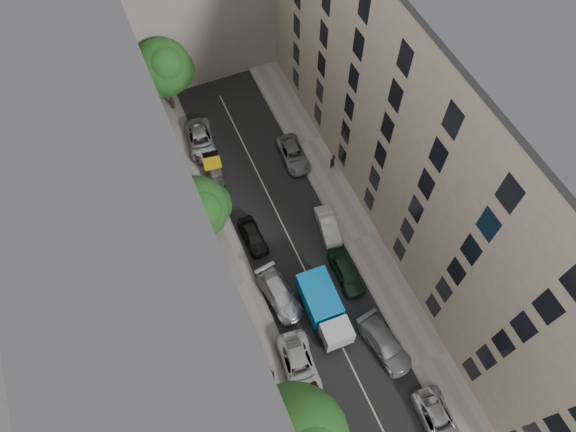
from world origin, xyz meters
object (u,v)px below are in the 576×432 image
car_left_2 (299,366)px  car_left_4 (253,236)px  car_left_6 (201,140)px  car_right_0 (439,422)px  car_right_4 (293,154)px  lamp_post (273,377)px  car_left_5 (214,170)px  car_right_1 (385,344)px  tarp_truck (324,308)px  car_left_1 (321,416)px  tree_mid (199,210)px  tree_far (164,69)px  car_right_2 (347,272)px  car_left_3 (279,294)px  pedestrian (333,161)px  car_right_3 (328,226)px

car_left_2 → car_left_4: bearing=92.5°
car_left_6 → car_right_0: bearing=-68.5°
car_right_4 → lamp_post: (-9.40, -18.29, 3.13)m
car_left_5 → lamp_post: (-2.20, -19.49, 3.12)m
car_left_4 → car_right_1: (5.60, -12.20, 0.07)m
tarp_truck → car_left_1: tarp_truck is taller
tree_mid → car_left_2: bearing=-78.0°
tarp_truck → tree_mid: size_ratio=0.80×
tarp_truck → lamp_post: bearing=-143.7°
car_right_4 → tree_far: tree_far is taller
car_left_1 → car_right_0: size_ratio=0.93×
car_left_2 → car_left_4: car_left_2 is taller
car_right_2 → tree_mid: bearing=142.3°
car_left_3 → tree_mid: (-3.50, 7.09, 4.15)m
tree_mid → car_right_0: bearing=-63.5°
pedestrian → tarp_truck: bearing=39.3°
car_left_3 → lamp_post: (-3.00, -6.29, 3.05)m
tree_far → car_left_1: bearing=-88.2°
car_left_2 → car_right_4: (7.20, 17.60, -0.07)m
car_right_2 → car_left_6: bearing=112.2°
car_left_2 → car_right_1: bearing=-2.3°
tarp_truck → car_left_5: (-3.33, 15.79, -0.82)m
car_right_4 → car_left_6: bearing=149.3°
car_left_5 → car_right_1: 20.81m
car_left_1 → tree_mid: (-2.70, 16.38, 4.15)m
car_left_6 → lamp_post: size_ratio=0.88×
tree_mid → car_left_3: bearing=-63.7°
tarp_truck → tree_far: (-4.31, 24.69, 3.67)m
tree_far → car_left_5: bearing=-83.7°
car_left_5 → car_left_2: bearing=-81.8°
car_left_4 → tree_far: tree_far is taller
tarp_truck → car_left_3: tarp_truck is taller
car_left_2 → car_right_2: size_ratio=1.19×
car_right_4 → tarp_truck: bearing=-101.9°
car_left_1 → tree_mid: bearing=94.7°
car_left_3 → car_left_6: bearing=85.7°
car_right_0 → car_right_2: 12.43m
tarp_truck → car_right_3: (3.56, 6.62, -0.83)m
car_right_1 → car_right_0: bearing=-91.7°
car_left_5 → car_right_3: car_left_5 is taller
lamp_post → car_left_2: bearing=17.5°
car_left_1 → car_right_0: car_left_1 is taller
car_right_1 → lamp_post: lamp_post is taller
pedestrian → tree_far: bearing=-70.7°
car_right_0 → lamp_post: 11.85m
car_left_1 → car_right_1: size_ratio=0.89×
tarp_truck → lamp_post: 7.04m
car_right_1 → car_right_2: bearing=81.0°
tarp_truck → car_right_1: bearing=-50.0°
car_left_2 → car_right_0: 10.18m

